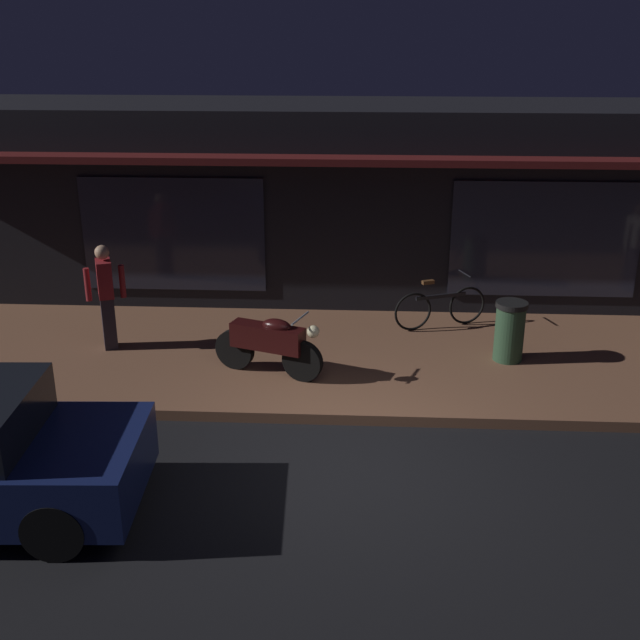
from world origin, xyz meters
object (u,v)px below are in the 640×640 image
object	(u,v)px
person_photographer	(106,295)
trash_bin	(510,331)
motorcycle	(270,343)
bicycle_parked	(440,307)

from	to	relation	value
person_photographer	trash_bin	size ratio (longest dim) A/B	1.80
motorcycle	person_photographer	world-z (taller)	person_photographer
motorcycle	trash_bin	xyz separation A→B (m)	(3.55, 0.73, -0.03)
motorcycle	trash_bin	bearing A→B (deg)	11.59
bicycle_parked	trash_bin	world-z (taller)	trash_bin
motorcycle	bicycle_parked	world-z (taller)	motorcycle
bicycle_parked	trash_bin	size ratio (longest dim) A/B	1.68
bicycle_parked	person_photographer	size ratio (longest dim) A/B	0.94
person_photographer	trash_bin	world-z (taller)	person_photographer
person_photographer	trash_bin	distance (m)	6.21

